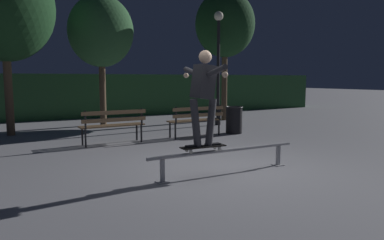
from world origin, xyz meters
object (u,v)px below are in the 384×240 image
Objects in this scene: park_bench_leftmost at (113,123)px; tree_far_left at (4,8)px; skateboarder at (204,90)px; lamp_post_right at (218,54)px; tree_behind_benches at (101,32)px; trash_can at (234,120)px; grind_rail at (226,154)px; tree_far_right at (225,25)px; skateboard at (203,147)px; park_bench_left_center at (196,118)px.

park_bench_leftmost is 4.66m from tree_far_left.
skateboarder is 6.79m from lamp_post_right.
tree_far_left reaches higher than lamp_post_right.
tree_behind_benches reaches higher than trash_can.
tree_far_left reaches higher than grind_rail.
tree_far_right is at bearing 30.12° from park_bench_leftmost.
skateboard is 0.16× the size of tree_far_left.
lamp_post_right reaches higher than park_bench_leftmost.
tree_far_right reaches higher than grind_rail.
tree_far_left reaches higher than skateboarder.
grind_rail is at bearing -63.85° from tree_far_left.
lamp_post_right is (-1.01, -1.14, -1.19)m from tree_far_right.
trash_can is (5.85, -2.72, -3.15)m from tree_far_left.
tree_behind_benches is at bearing 127.42° from trash_can.
tree_behind_benches is at bearing 151.60° from lamp_post_right.
trash_can is at bearing -52.58° from tree_behind_benches.
lamp_post_right reaches higher than trash_can.
tree_behind_benches reaches higher than skateboard.
grind_rail is 1.84× the size of skateboarder.
grind_rail is 7.99m from tree_behind_benches.
skateboard is 7.00m from lamp_post_right.
park_bench_leftmost and park_bench_left_center have the same top height.
tree_far_right is 1.27× the size of lamp_post_right.
park_bench_left_center is 0.41× the size of lamp_post_right.
skateboard is at bearing -67.16° from tree_far_left.
skateboard is at bearing -82.38° from park_bench_leftmost.
tree_far_right reaches higher than lamp_post_right.
trash_can reaches higher than grind_rail.
park_bench_leftmost is 4.75m from tree_behind_benches.
skateboard is 0.18× the size of tree_behind_benches.
skateboard is at bearing -92.02° from tree_behind_benches.
tree_far_right reaches higher than park_bench_left_center.
tree_far_right is 0.98× the size of tree_far_left.
park_bench_left_center is at bearing 68.35° from grind_rail.
lamp_post_right is at bearing 55.45° from skateboarder.
tree_behind_benches reaches higher than lamp_post_right.
tree_behind_benches reaches higher than park_bench_left_center.
park_bench_leftmost reaches higher than trash_can.
park_bench_leftmost is (-0.92, 3.59, 0.20)m from grind_rail.
skateboarder is 8.52m from tree_far_right.
skateboarder reaches higher than park_bench_leftmost.
tree_behind_benches is at bearing 79.10° from park_bench_leftmost.
trash_can reaches higher than skateboard.
tree_behind_benches is at bearing 91.39° from grind_rail.
park_bench_left_center is at bearing 62.54° from skateboarder.
grind_rail is 8.65m from tree_far_right.
park_bench_leftmost reaches higher than skateboard.
park_bench_leftmost is at bearing 97.62° from skateboard.
park_bench_leftmost is at bearing 104.43° from grind_rail.
tree_far_left reaches higher than park_bench_left_center.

